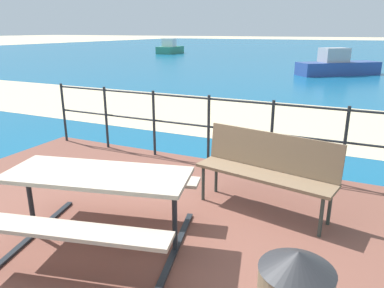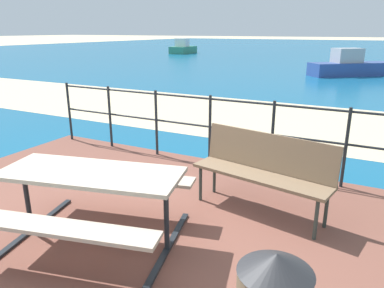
{
  "view_description": "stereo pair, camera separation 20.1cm",
  "coord_description": "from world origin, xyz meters",
  "px_view_note": "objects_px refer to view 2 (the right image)",
  "views": [
    {
      "loc": [
        2.07,
        -2.63,
        2.1
      ],
      "look_at": [
        -0.03,
        1.87,
        0.54
      ],
      "focal_mm": 34.02,
      "sensor_mm": 36.0,
      "label": 1
    },
    {
      "loc": [
        2.25,
        -2.54,
        2.1
      ],
      "look_at": [
        -0.03,
        1.87,
        0.54
      ],
      "focal_mm": 34.02,
      "sensor_mm": 36.0,
      "label": 2
    }
  ],
  "objects_px": {
    "park_bench": "(264,166)",
    "boat_near": "(183,49)",
    "boat_mid": "(352,66)",
    "picnic_table": "(92,188)"
  },
  "relations": [
    {
      "from": "park_bench",
      "to": "boat_near",
      "type": "relative_size",
      "value": 0.49
    },
    {
      "from": "park_bench",
      "to": "boat_mid",
      "type": "height_order",
      "value": "boat_mid"
    },
    {
      "from": "boat_near",
      "to": "boat_mid",
      "type": "relative_size",
      "value": 0.84
    },
    {
      "from": "picnic_table",
      "to": "boat_mid",
      "type": "height_order",
      "value": "boat_mid"
    },
    {
      "from": "picnic_table",
      "to": "boat_mid",
      "type": "bearing_deg",
      "value": 72.85
    },
    {
      "from": "picnic_table",
      "to": "park_bench",
      "type": "height_order",
      "value": "park_bench"
    },
    {
      "from": "boat_mid",
      "to": "boat_near",
      "type": "bearing_deg",
      "value": 103.81
    },
    {
      "from": "picnic_table",
      "to": "boat_mid",
      "type": "distance_m",
      "value": 16.74
    },
    {
      "from": "picnic_table",
      "to": "boat_near",
      "type": "bearing_deg",
      "value": 103.42
    },
    {
      "from": "park_bench",
      "to": "boat_mid",
      "type": "xyz_separation_m",
      "value": [
        -0.24,
        15.31,
        -0.18
      ]
    }
  ]
}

